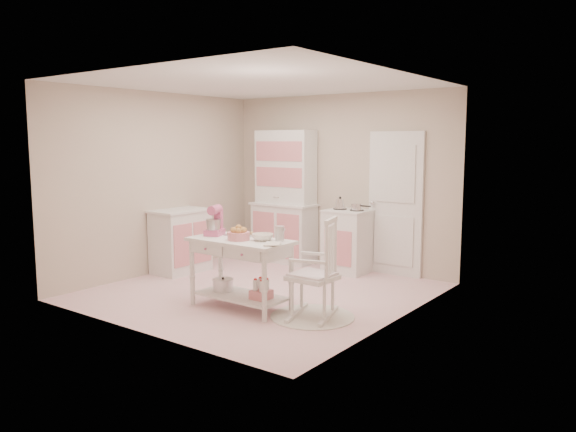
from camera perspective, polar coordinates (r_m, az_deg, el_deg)
The scene contains 14 objects.
room_shell at distance 6.97m, azimuth -2.92°, elevation 5.52°, with size 3.84×3.84×2.62m.
door at distance 8.08m, azimuth 10.86°, elevation 1.21°, with size 0.82×0.05×2.04m, color white.
hutch at distance 8.84m, azimuth -0.40°, elevation 2.01°, with size 1.06×0.50×2.08m, color white.
stove at distance 8.22m, azimuth 6.10°, elevation -2.54°, with size 0.62×0.57×0.92m, color white.
base_cabinet at distance 8.33m, azimuth -10.85°, elevation -2.50°, with size 0.54×0.84×0.92m, color white.
lace_rug at distance 6.21m, azimuth 2.49°, elevation -10.16°, with size 0.92×0.92×0.01m, color white.
rocking_chair at distance 6.06m, azimuth 2.52°, elevation -5.26°, with size 0.48×0.72×1.10m, color white.
work_table at distance 6.46m, azimuth -4.82°, elevation -5.86°, with size 1.20×0.60×0.80m, color white.
stand_mixer at distance 6.64m, azimuth -7.49°, elevation -0.50°, with size 0.20×0.28×0.34m, color #CF5789.
cookie_tray at distance 6.60m, azimuth -4.81°, elevation -1.94°, with size 0.34×0.24×0.02m, color silver.
bread_basket at distance 6.32m, azimuth -5.03°, elevation -2.03°, with size 0.25×0.25×0.09m, color pink.
mixing_bowl at distance 6.26m, azimuth -2.60°, elevation -2.16°, with size 0.24×0.24×0.08m, color white.
metal_pitcher at distance 6.21m, azimuth -0.84°, elevation -1.80°, with size 0.10×0.10×0.17m, color silver.
recipe_book at distance 6.00m, azimuth -2.39°, elevation -2.86°, with size 0.17×0.23×0.02m, color white.
Camera 1 is at (4.42, -5.38, 1.89)m, focal length 35.00 mm.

